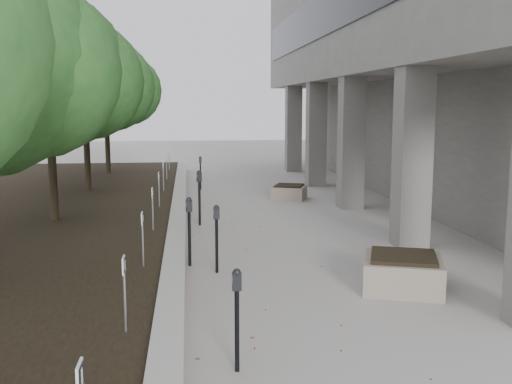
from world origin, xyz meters
TOP-DOWN VIEW (x-y plane):
  - ground at (0.00, 0.00)m, footprint 90.00×90.00m
  - retaining_wall at (-1.82, 9.00)m, footprint 0.39×26.00m
  - planting_bed at (-5.50, 9.00)m, footprint 7.00×26.00m
  - crabapple_tree_3 at (-4.80, 8.00)m, footprint 4.60×4.00m
  - crabapple_tree_4 at (-4.80, 13.00)m, footprint 4.60×4.00m
  - crabapple_tree_5 at (-4.80, 18.00)m, footprint 4.60×4.00m
  - parking_sign_2 at (-2.35, 0.50)m, footprint 0.04×0.22m
  - parking_sign_3 at (-2.35, 3.50)m, footprint 0.04×0.22m
  - parking_sign_4 at (-2.35, 6.50)m, footprint 0.04×0.22m
  - parking_sign_5 at (-2.35, 9.50)m, footprint 0.04×0.22m
  - parking_sign_6 at (-2.35, 12.50)m, footprint 0.04×0.22m
  - parking_sign_7 at (-2.35, 15.50)m, footprint 0.04×0.22m
  - parking_sign_8 at (-2.35, 18.50)m, footprint 0.04×0.22m
  - parking_meter_1 at (-1.00, 0.09)m, footprint 0.13×0.09m
  - parking_meter_2 at (-1.04, 4.33)m, footprint 0.14×0.11m
  - parking_meter_3 at (-1.55, 4.87)m, footprint 0.15×0.13m
  - parking_meter_4 at (-1.27, 8.83)m, footprint 0.17×0.14m
  - parking_meter_5 at (-1.10, 15.42)m, footprint 0.12×0.09m
  - planter_front at (2.12, 2.95)m, footprint 1.67×1.67m
  - planter_back at (1.81, 12.82)m, footprint 1.37×1.37m
  - berry_scatter at (-0.10, 5.00)m, footprint 3.30×14.10m

SIDE VIEW (x-z plane):
  - ground at x=0.00m, z-range 0.00..0.00m
  - berry_scatter at x=-0.10m, z-range 0.00..0.02m
  - planting_bed at x=-5.50m, z-range 0.00..0.40m
  - planter_back at x=1.81m, z-range 0.00..0.49m
  - retaining_wall at x=-1.82m, z-range 0.00..0.50m
  - planter_front at x=2.12m, z-range 0.00..0.61m
  - parking_meter_5 at x=-1.10m, z-range 0.00..1.26m
  - parking_meter_1 at x=-1.00m, z-range 0.00..1.28m
  - parking_meter_2 at x=-1.04m, z-range 0.00..1.32m
  - parking_meter_3 at x=-1.55m, z-range 0.00..1.39m
  - parking_meter_4 at x=-1.27m, z-range 0.00..1.47m
  - parking_sign_2 at x=-2.35m, z-range 0.40..1.36m
  - parking_sign_3 at x=-2.35m, z-range 0.40..1.36m
  - parking_sign_4 at x=-2.35m, z-range 0.40..1.36m
  - parking_sign_5 at x=-2.35m, z-range 0.40..1.36m
  - parking_sign_6 at x=-2.35m, z-range 0.40..1.36m
  - parking_sign_7 at x=-2.35m, z-range 0.40..1.36m
  - parking_sign_8 at x=-2.35m, z-range 0.40..1.36m
  - crabapple_tree_3 at x=-4.80m, z-range 0.40..5.84m
  - crabapple_tree_4 at x=-4.80m, z-range 0.40..5.84m
  - crabapple_tree_5 at x=-4.80m, z-range 0.40..5.84m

